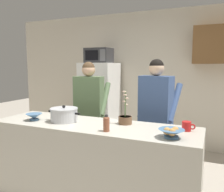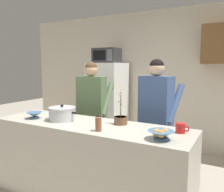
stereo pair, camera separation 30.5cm
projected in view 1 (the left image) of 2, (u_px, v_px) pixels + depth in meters
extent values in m
cube|color=beige|center=(147.00, 79.00, 4.63)|extent=(6.00, 0.12, 2.60)
cube|color=#BCB7A8|center=(93.00, 164.00, 2.65)|extent=(2.32, 0.68, 0.92)
cube|color=white|center=(100.00, 104.00, 4.61)|extent=(0.64, 0.64, 1.62)
cube|color=#333333|center=(92.00, 88.00, 4.27)|extent=(0.63, 0.01, 0.01)
cylinder|color=#B2B2B7|center=(100.00, 112.00, 4.23)|extent=(0.02, 0.02, 0.73)
cube|color=#2D2D30|center=(99.00, 56.00, 4.47)|extent=(0.48, 0.36, 0.28)
cube|color=black|center=(92.00, 55.00, 4.33)|extent=(0.26, 0.01, 0.18)
cube|color=#59595B|center=(103.00, 55.00, 4.24)|extent=(0.11, 0.01, 0.21)
cylinder|color=#726656|center=(94.00, 145.00, 3.46)|extent=(0.11, 0.11, 0.79)
cylinder|color=#726656|center=(85.00, 144.00, 3.50)|extent=(0.11, 0.11, 0.79)
cube|color=#59724C|center=(89.00, 98.00, 3.39)|extent=(0.43, 0.24, 0.62)
sphere|color=#D8A884|center=(89.00, 70.00, 3.34)|extent=(0.19, 0.19, 0.19)
sphere|color=#4C3823|center=(88.00, 68.00, 3.34)|extent=(0.18, 0.18, 0.18)
cylinder|color=#59724C|center=(105.00, 99.00, 3.45)|extent=(0.12, 0.38, 0.48)
cylinder|color=#59724C|center=(80.00, 98.00, 3.57)|extent=(0.12, 0.38, 0.48)
cylinder|color=#33384C|center=(159.00, 155.00, 3.05)|extent=(0.11, 0.11, 0.80)
cylinder|color=#33384C|center=(149.00, 153.00, 3.14)|extent=(0.11, 0.11, 0.80)
cube|color=#3F598C|center=(156.00, 101.00, 3.00)|extent=(0.45, 0.29, 0.63)
sphere|color=beige|center=(156.00, 68.00, 2.95)|extent=(0.19, 0.19, 0.19)
sphere|color=black|center=(157.00, 66.00, 2.95)|extent=(0.18, 0.18, 0.18)
cylinder|color=#3F598C|center=(175.00, 102.00, 2.98)|extent=(0.16, 0.38, 0.49)
cylinder|color=#3F598C|center=(146.00, 100.00, 3.22)|extent=(0.16, 0.38, 0.49)
cylinder|color=silver|center=(64.00, 115.00, 2.71)|extent=(0.31, 0.31, 0.14)
cylinder|color=silver|center=(64.00, 109.00, 2.70)|extent=(0.32, 0.32, 0.02)
sphere|color=black|center=(64.00, 107.00, 2.70)|extent=(0.04, 0.04, 0.04)
cube|color=black|center=(51.00, 111.00, 2.78)|extent=(0.06, 0.02, 0.02)
cube|color=black|center=(78.00, 114.00, 2.64)|extent=(0.06, 0.02, 0.02)
cylinder|color=red|center=(186.00, 126.00, 2.32)|extent=(0.09, 0.09, 0.10)
torus|color=red|center=(192.00, 127.00, 2.29)|extent=(0.06, 0.01, 0.06)
cylinder|color=#4C7299|center=(171.00, 137.00, 2.09)|extent=(0.13, 0.13, 0.02)
cone|color=#4C7299|center=(171.00, 133.00, 2.09)|extent=(0.23, 0.23, 0.06)
sphere|color=tan|center=(167.00, 131.00, 2.08)|extent=(0.07, 0.07, 0.07)
sphere|color=tan|center=(175.00, 130.00, 2.10)|extent=(0.07, 0.07, 0.07)
sphere|color=tan|center=(172.00, 132.00, 2.04)|extent=(0.07, 0.07, 0.07)
cylinder|color=#4C7299|center=(34.00, 119.00, 2.77)|extent=(0.11, 0.11, 0.02)
cone|color=#4C7299|center=(34.00, 116.00, 2.77)|extent=(0.19, 0.19, 0.06)
cylinder|color=brown|center=(106.00, 125.00, 2.30)|extent=(0.06, 0.06, 0.14)
cone|color=brown|center=(106.00, 117.00, 2.29)|extent=(0.06, 0.06, 0.02)
cylinder|color=#262626|center=(106.00, 116.00, 2.28)|extent=(0.03, 0.03, 0.02)
cylinder|color=brown|center=(125.00, 120.00, 2.59)|extent=(0.15, 0.15, 0.09)
cylinder|color=#38281E|center=(125.00, 117.00, 2.59)|extent=(0.14, 0.14, 0.01)
cylinder|color=#4C7238|center=(125.00, 103.00, 2.57)|extent=(0.01, 0.02, 0.29)
ellipsoid|color=beige|center=(126.00, 105.00, 2.58)|extent=(0.04, 0.03, 0.02)
ellipsoid|color=beige|center=(124.00, 101.00, 2.57)|extent=(0.04, 0.03, 0.02)
ellipsoid|color=beige|center=(127.00, 98.00, 2.56)|extent=(0.04, 0.03, 0.02)
ellipsoid|color=beige|center=(125.00, 95.00, 2.56)|extent=(0.04, 0.03, 0.02)
ellipsoid|color=beige|center=(124.00, 92.00, 2.55)|extent=(0.04, 0.03, 0.02)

